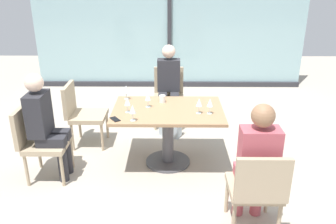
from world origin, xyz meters
name	(u,v)px	position (x,y,z in m)	size (l,w,h in m)	color
ground_plane	(168,162)	(0.00, 0.00, 0.00)	(12.00, 12.00, 0.00)	#A89E8E
window_wall_backdrop	(169,28)	(0.00, 3.20, 1.21)	(5.44, 0.10, 2.70)	#92B7BC
dining_table_main	(168,122)	(0.00, 0.00, 0.55)	(1.32, 0.91, 0.73)	#997551
chair_front_right	(257,187)	(0.80, -1.28, 0.50)	(0.46, 0.50, 0.87)	tan
chair_near_window	(169,93)	(0.00, 1.28, 0.50)	(0.46, 0.51, 0.87)	tan
chair_side_end	(38,138)	(-1.47, -0.34, 0.50)	(0.50, 0.46, 0.87)	tan
chair_far_left	(81,111)	(-1.19, 0.51, 0.50)	(0.50, 0.46, 0.87)	tan
person_front_right	(256,161)	(0.80, -1.17, 0.70)	(0.34, 0.39, 1.26)	#B24C56
person_near_window	(169,82)	(0.00, 1.17, 0.70)	(0.34, 0.39, 1.26)	#28282D
person_side_end	(45,122)	(-1.37, -0.34, 0.70)	(0.39, 0.34, 1.26)	#28282D
wine_glass_0	(210,103)	(0.48, -0.14, 0.86)	(0.07, 0.07, 0.18)	silver
wine_glass_1	(199,103)	(0.36, -0.13, 0.86)	(0.07, 0.07, 0.18)	silver
wine_glass_2	(133,109)	(-0.38, -0.35, 0.86)	(0.07, 0.07, 0.18)	silver
wine_glass_3	(148,97)	(-0.24, 0.06, 0.86)	(0.07, 0.07, 0.18)	silver
wine_glass_4	(126,89)	(-0.54, 0.34, 0.86)	(0.07, 0.07, 0.18)	silver
wine_glass_5	(127,102)	(-0.47, -0.11, 0.86)	(0.07, 0.07, 0.18)	silver
coffee_cup	(162,99)	(-0.07, 0.23, 0.78)	(0.08, 0.08, 0.09)	white
cell_phone_on_table	(115,119)	(-0.59, -0.33, 0.73)	(0.07, 0.14, 0.01)	black
handbag_1	(170,127)	(0.03, 0.77, 0.14)	(0.30, 0.16, 0.28)	silver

